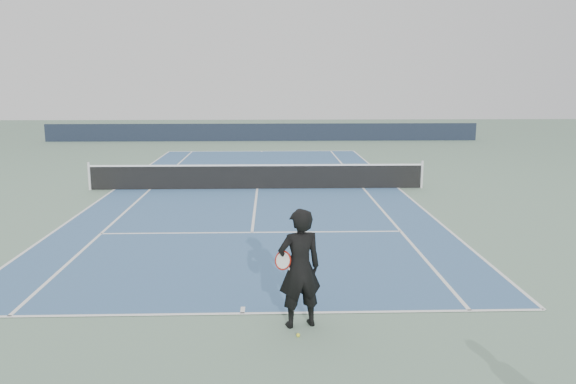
{
  "coord_description": "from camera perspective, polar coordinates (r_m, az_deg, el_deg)",
  "views": [
    {
      "loc": [
        0.52,
        -21.32,
        4.09
      ],
      "look_at": [
        1.0,
        -6.19,
        1.1
      ],
      "focal_mm": 35.0,
      "sensor_mm": 36.0,
      "label": 1
    }
  ],
  "objects": [
    {
      "name": "ground",
      "position": [
        21.71,
        -3.14,
        0.3
      ],
      "size": [
        80.0,
        80.0,
        0.0
      ],
      "primitive_type": "plane",
      "color": "slate"
    },
    {
      "name": "court_surface",
      "position": [
        21.71,
        -3.14,
        0.32
      ],
      "size": [
        10.97,
        23.77,
        0.01
      ],
      "primitive_type": "cube",
      "color": "#3A5E89",
      "rests_on": "ground"
    },
    {
      "name": "tennis_net",
      "position": [
        21.62,
        -3.16,
        1.62
      ],
      "size": [
        12.9,
        0.1,
        1.07
      ],
      "color": "silver",
      "rests_on": "ground"
    },
    {
      "name": "windscreen_far",
      "position": [
        39.36,
        -2.56,
        6.08
      ],
      "size": [
        30.0,
        0.25,
        1.2
      ],
      "primitive_type": "cube",
      "color": "black",
      "rests_on": "ground"
    },
    {
      "name": "tennis_player",
      "position": [
        9.45,
        1.18,
        -7.74
      ],
      "size": [
        0.9,
        0.74,
        2.05
      ],
      "color": "black",
      "rests_on": "ground"
    },
    {
      "name": "tennis_ball",
      "position": [
        9.43,
        1.04,
        -14.33
      ],
      "size": [
        0.06,
        0.06,
        0.06
      ],
      "primitive_type": "sphere",
      "color": "yellow",
      "rests_on": "ground"
    }
  ]
}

